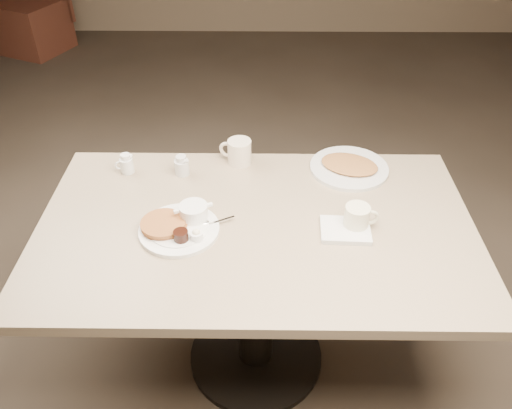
{
  "coord_description": "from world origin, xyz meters",
  "views": [
    {
      "loc": [
        0.02,
        -1.36,
        1.9
      ],
      "look_at": [
        0.0,
        0.02,
        0.82
      ],
      "focal_mm": 36.48,
      "sensor_mm": 36.0,
      "label": 1
    }
  ],
  "objects_px": {
    "main_plate": "(180,224)",
    "coffee_mug_near": "(358,218)",
    "creamer_left": "(126,164)",
    "coffee_mug_far": "(239,152)",
    "creamer_right": "(182,166)",
    "diner_table": "(256,260)",
    "hash_plate": "(349,167)"
  },
  "relations": [
    {
      "from": "main_plate",
      "to": "creamer_left",
      "type": "height_order",
      "value": "creamer_left"
    },
    {
      "from": "diner_table",
      "to": "coffee_mug_far",
      "type": "relative_size",
      "value": 10.42
    },
    {
      "from": "diner_table",
      "to": "creamer_left",
      "type": "distance_m",
      "value": 0.63
    },
    {
      "from": "diner_table",
      "to": "main_plate",
      "type": "relative_size",
      "value": 4.18
    },
    {
      "from": "creamer_left",
      "to": "coffee_mug_near",
      "type": "bearing_deg",
      "value": -21.19
    },
    {
      "from": "main_plate",
      "to": "coffee_mug_far",
      "type": "distance_m",
      "value": 0.45
    },
    {
      "from": "coffee_mug_far",
      "to": "main_plate",
      "type": "bearing_deg",
      "value": -113.75
    },
    {
      "from": "coffee_mug_near",
      "to": "coffee_mug_far",
      "type": "relative_size",
      "value": 0.84
    },
    {
      "from": "creamer_left",
      "to": "creamer_right",
      "type": "xyz_separation_m",
      "value": [
        0.22,
        -0.01,
        -0.0
      ]
    },
    {
      "from": "creamer_left",
      "to": "creamer_right",
      "type": "bearing_deg",
      "value": -2.37
    },
    {
      "from": "main_plate",
      "to": "creamer_left",
      "type": "distance_m",
      "value": 0.42
    },
    {
      "from": "main_plate",
      "to": "coffee_mug_near",
      "type": "bearing_deg",
      "value": 1.38
    },
    {
      "from": "coffee_mug_near",
      "to": "creamer_left",
      "type": "xyz_separation_m",
      "value": [
        -0.85,
        0.33,
        -0.01
      ]
    },
    {
      "from": "coffee_mug_near",
      "to": "hash_plate",
      "type": "distance_m",
      "value": 0.36
    },
    {
      "from": "creamer_left",
      "to": "coffee_mug_far",
      "type": "bearing_deg",
      "value": 9.54
    },
    {
      "from": "main_plate",
      "to": "coffee_mug_far",
      "type": "bearing_deg",
      "value": 66.25
    },
    {
      "from": "creamer_right",
      "to": "coffee_mug_far",
      "type": "bearing_deg",
      "value": 20.59
    },
    {
      "from": "coffee_mug_near",
      "to": "creamer_right",
      "type": "height_order",
      "value": "coffee_mug_near"
    },
    {
      "from": "hash_plate",
      "to": "coffee_mug_far",
      "type": "bearing_deg",
      "value": 174.0
    },
    {
      "from": "diner_table",
      "to": "main_plate",
      "type": "bearing_deg",
      "value": -173.07
    },
    {
      "from": "diner_table",
      "to": "coffee_mug_far",
      "type": "bearing_deg",
      "value": 100.79
    },
    {
      "from": "diner_table",
      "to": "hash_plate",
      "type": "xyz_separation_m",
      "value": [
        0.36,
        0.34,
        0.18
      ]
    },
    {
      "from": "main_plate",
      "to": "coffee_mug_far",
      "type": "height_order",
      "value": "coffee_mug_far"
    },
    {
      "from": "coffee_mug_near",
      "to": "main_plate",
      "type": "bearing_deg",
      "value": -178.62
    },
    {
      "from": "diner_table",
      "to": "creamer_left",
      "type": "height_order",
      "value": "creamer_left"
    },
    {
      "from": "creamer_right",
      "to": "hash_plate",
      "type": "distance_m",
      "value": 0.65
    },
    {
      "from": "coffee_mug_near",
      "to": "hash_plate",
      "type": "bearing_deg",
      "value": 86.52
    },
    {
      "from": "diner_table",
      "to": "coffee_mug_far",
      "type": "height_order",
      "value": "coffee_mug_far"
    },
    {
      "from": "hash_plate",
      "to": "main_plate",
      "type": "bearing_deg",
      "value": -149.14
    },
    {
      "from": "coffee_mug_near",
      "to": "coffee_mug_far",
      "type": "distance_m",
      "value": 0.58
    },
    {
      "from": "creamer_left",
      "to": "hash_plate",
      "type": "distance_m",
      "value": 0.87
    },
    {
      "from": "coffee_mug_near",
      "to": "coffee_mug_far",
      "type": "height_order",
      "value": "coffee_mug_far"
    }
  ]
}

